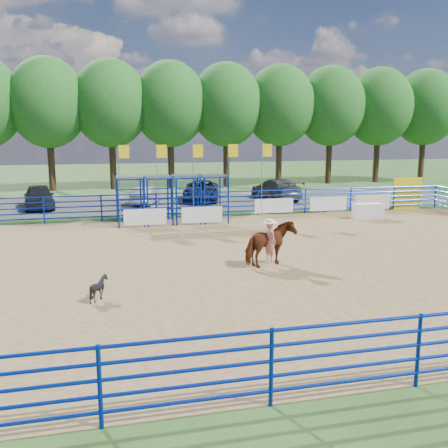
{
  "coord_description": "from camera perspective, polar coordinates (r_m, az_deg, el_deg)",
  "views": [
    {
      "loc": [
        -5.78,
        -17.91,
        4.94
      ],
      "look_at": [
        -1.23,
        1.0,
        1.3
      ],
      "focal_mm": 40.0,
      "sensor_mm": 36.0,
      "label": 1
    }
  ],
  "objects": [
    {
      "name": "ground",
      "position": [
        19.46,
        4.22,
        -4.14
      ],
      "size": [
        120.0,
        120.0,
        0.0
      ],
      "primitive_type": "plane",
      "color": "#375B24",
      "rests_on": "ground"
    },
    {
      "name": "arena_dirt",
      "position": [
        19.45,
        4.22,
        -4.11
      ],
      "size": [
        30.0,
        20.0,
        0.02
      ],
      "primitive_type": "cube",
      "color": "olive",
      "rests_on": "ground"
    },
    {
      "name": "gravel_strip",
      "position": [
        35.73,
        -4.1,
        2.64
      ],
      "size": [
        40.0,
        10.0,
        0.01
      ],
      "primitive_type": "cube",
      "color": "#66635B",
      "rests_on": "ground"
    },
    {
      "name": "announcer_table",
      "position": [
        29.5,
        16.13,
        1.44
      ],
      "size": [
        1.71,
        0.96,
        0.87
      ],
      "primitive_type": "cube",
      "rotation": [
        0.0,
        0.0,
        -0.13
      ],
      "color": "white",
      "rests_on": "arena_dirt"
    },
    {
      "name": "horse_and_rider",
      "position": [
        18.37,
        5.28,
        -2.04
      ],
      "size": [
        2.16,
        1.57,
        2.47
      ],
      "color": "#5D2A12",
      "rests_on": "arena_dirt"
    },
    {
      "name": "calf",
      "position": [
        15.25,
        -14.1,
        -7.09
      ],
      "size": [
        0.78,
        0.72,
        0.74
      ],
      "primitive_type": "imported",
      "rotation": [
        0.0,
        0.0,
        1.78
      ],
      "color": "black",
      "rests_on": "arena_dirt"
    },
    {
      "name": "car_a",
      "position": [
        34.27,
        -20.39,
        2.96
      ],
      "size": [
        2.4,
        4.69,
        1.53
      ],
      "primitive_type": "imported",
      "rotation": [
        0.0,
        0.0,
        0.14
      ],
      "color": "black",
      "rests_on": "gravel_strip"
    },
    {
      "name": "car_b",
      "position": [
        34.42,
        -8.87,
        3.28
      ],
      "size": [
        2.48,
        3.95,
        1.23
      ],
      "primitive_type": "imported",
      "rotation": [
        0.0,
        0.0,
        2.8
      ],
      "color": "gray",
      "rests_on": "gravel_strip"
    },
    {
      "name": "car_c",
      "position": [
        35.68,
        -2.61,
        3.82
      ],
      "size": [
        3.54,
        5.61,
        1.44
      ],
      "primitive_type": "imported",
      "rotation": [
        0.0,
        0.0,
        -0.24
      ],
      "color": "#141A33",
      "rests_on": "gravel_strip"
    },
    {
      "name": "car_d",
      "position": [
        36.55,
        5.97,
        3.99
      ],
      "size": [
        2.74,
        5.44,
        1.52
      ],
      "primitive_type": "imported",
      "rotation": [
        0.0,
        0.0,
        3.26
      ],
      "color": "#525254",
      "rests_on": "gravel_strip"
    },
    {
      "name": "perimeter_fence",
      "position": [
        19.28,
        4.25,
        -1.98
      ],
      "size": [
        30.1,
        20.1,
        1.5
      ],
      "color": "#062196",
      "rests_on": "ground"
    },
    {
      "name": "chute_assembly",
      "position": [
        27.28,
        -5.24,
        2.81
      ],
      "size": [
        19.32,
        2.41,
        4.2
      ],
      "color": "#062196",
      "rests_on": "ground"
    },
    {
      "name": "treeline",
      "position": [
        44.36,
        -6.21,
        13.9
      ],
      "size": [
        56.4,
        6.4,
        11.24
      ],
      "color": "#3F2B19",
      "rests_on": "ground"
    }
  ]
}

